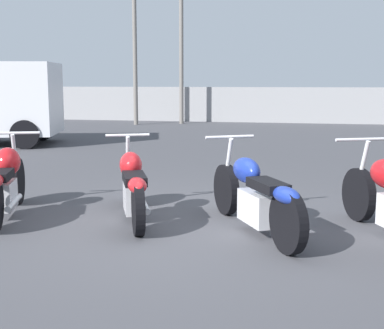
% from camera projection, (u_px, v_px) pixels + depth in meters
% --- Properties ---
extents(ground_plane, '(60.00, 60.00, 0.00)m').
position_uv_depth(ground_plane, '(185.00, 227.00, 6.03)').
color(ground_plane, '#424247').
extents(fence_back, '(40.00, 0.04, 1.38)m').
position_uv_depth(fence_back, '(271.00, 105.00, 20.84)').
color(fence_back, gray).
rests_on(fence_back, ground_plane).
extents(light_pole_right, '(0.70, 0.35, 7.00)m').
position_uv_depth(light_pole_right, '(181.00, 12.00, 19.86)').
color(light_pole_right, slate).
rests_on(light_pole_right, ground_plane).
extents(motorcycle_slot_0, '(0.89, 1.89, 0.98)m').
position_uv_depth(motorcycle_slot_0, '(6.00, 183.00, 6.39)').
color(motorcycle_slot_0, black).
rests_on(motorcycle_slot_0, ground_plane).
extents(motorcycle_slot_1, '(0.94, 1.89, 0.96)m').
position_uv_depth(motorcycle_slot_1, '(133.00, 186.00, 6.27)').
color(motorcycle_slot_1, black).
rests_on(motorcycle_slot_1, ground_plane).
extents(motorcycle_slot_2, '(1.21, 1.97, 0.99)m').
position_uv_depth(motorcycle_slot_2, '(256.00, 196.00, 5.72)').
color(motorcycle_slot_2, black).
rests_on(motorcycle_slot_2, ground_plane).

